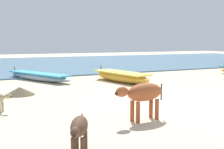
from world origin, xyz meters
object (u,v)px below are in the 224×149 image
(fishing_boat_3, at_px, (121,76))
(calf_far_dark, at_px, (79,128))
(cow_second_adult_rust, at_px, (143,94))
(fishing_boat_4, at_px, (39,76))

(fishing_boat_3, height_order, calf_far_dark, fishing_boat_3)
(calf_far_dark, relative_size, cow_second_adult_rust, 0.67)
(fishing_boat_4, relative_size, cow_second_adult_rust, 3.11)
(calf_far_dark, bearing_deg, fishing_boat_4, -160.15)
(fishing_boat_4, xyz_separation_m, calf_far_dark, (-1.19, -10.02, 0.27))
(fishing_boat_3, relative_size, fishing_boat_4, 0.85)
(calf_far_dark, bearing_deg, cow_second_adult_rust, 148.99)
(fishing_boat_4, bearing_deg, calf_far_dark, 147.23)
(cow_second_adult_rust, bearing_deg, calf_far_dark, 24.74)
(fishing_boat_4, relative_size, calf_far_dark, 4.66)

